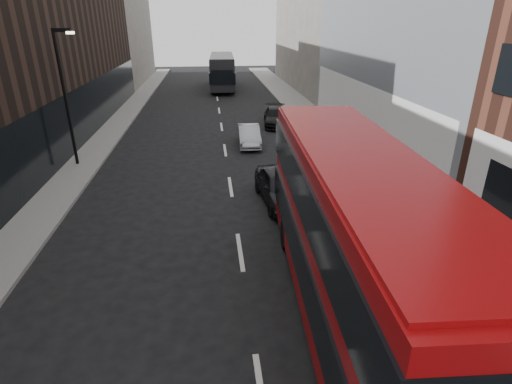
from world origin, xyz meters
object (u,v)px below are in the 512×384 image
object	(u,v)px
street_lamp	(65,90)
grey_bus	(222,71)
red_bus	(354,233)
car_b	(249,136)
car_a	(280,186)
car_c	(276,117)

from	to	relation	value
street_lamp	grey_bus	world-z (taller)	street_lamp
red_bus	grey_bus	distance (m)	40.43
street_lamp	car_b	distance (m)	10.87
grey_bus	car_b	xyz separation A→B (m)	(0.79, -23.78, -1.39)
car_a	street_lamp	bearing A→B (deg)	145.00
street_lamp	car_c	xyz separation A→B (m)	(12.43, 8.05, -3.53)
red_bus	car_a	xyz separation A→B (m)	(-0.50, 7.64, -1.86)
street_lamp	car_b	bearing A→B (deg)	16.77
red_bus	car_a	bearing A→B (deg)	96.84
car_b	grey_bus	bearing A→B (deg)	93.55
car_c	car_a	bearing A→B (deg)	-91.70
street_lamp	car_a	world-z (taller)	street_lamp
red_bus	car_c	size ratio (longest dim) A/B	2.60
red_bus	car_b	world-z (taller)	red_bus
grey_bus	car_c	bearing A→B (deg)	-77.70
car_b	car_c	xyz separation A→B (m)	(2.59, 5.08, 0.02)
grey_bus	car_a	distance (m)	32.80
grey_bus	car_c	size ratio (longest dim) A/B	2.62
grey_bus	car_c	distance (m)	19.05
red_bus	car_b	xyz separation A→B (m)	(-1.00, 16.60, -1.97)
grey_bus	car_b	bearing A→B (deg)	-86.05
grey_bus	car_b	distance (m)	23.84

